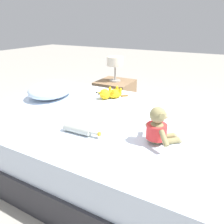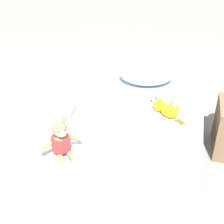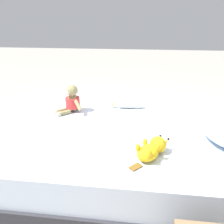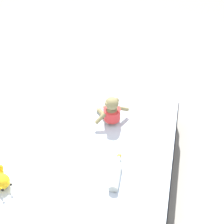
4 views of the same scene
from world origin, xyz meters
name	(u,v)px [view 2 (image 2 of 4)]	position (x,y,z in m)	size (l,w,h in m)	color
ground_plane	(112,163)	(0.00, 0.00, 0.00)	(16.00, 16.00, 0.00)	#9E998E
bed	(112,142)	(0.00, 0.00, 0.22)	(1.40, 2.06, 0.46)	#2D2D33
pillow	(146,74)	(0.15, 0.68, 0.53)	(0.53, 0.44, 0.16)	silver
plush_monkey	(61,142)	(-0.21, -0.50, 0.55)	(0.26, 0.26, 0.24)	#8E8456
plush_yellow_creature	(165,109)	(0.39, 0.15, 0.50)	(0.29, 0.25, 0.10)	yellow
glass_bottle	(70,109)	(-0.34, -0.01, 0.49)	(0.07, 0.27, 0.06)	#B7BCB2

